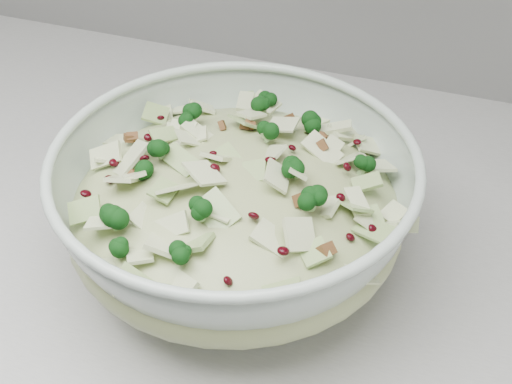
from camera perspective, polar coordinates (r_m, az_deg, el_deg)
mixing_bowl at (r=0.63m, az=-1.67°, el=-1.44°), size 0.41×0.41×0.13m
salad at (r=0.62m, az=-1.70°, el=0.00°), size 0.30×0.30×0.13m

